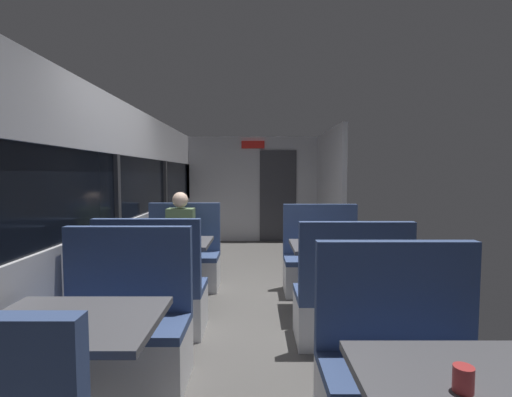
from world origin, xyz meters
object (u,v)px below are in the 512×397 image
at_px(bench_rear_aisle_facing_end, 351,306).
at_px(bench_rear_aisle_facing_entry, 323,266).
at_px(bench_mid_window_facing_entry, 184,262).
at_px(bench_near_window_facing_entry, 123,336).
at_px(dining_table_mid_window, 171,250).
at_px(bench_mid_window_facing_end, 154,298).
at_px(coffee_cup_primary, 465,379).
at_px(coffee_cup_secondary, 348,244).
at_px(seated_passenger, 183,248).
at_px(dining_table_near_window, 73,337).
at_px(bench_front_aisle_facing_entry, 406,384).
at_px(dining_table_rear_aisle, 335,254).

xyz_separation_m(bench_rear_aisle_facing_end, bench_rear_aisle_facing_entry, (0.00, 1.40, 0.00)).
bearing_deg(bench_mid_window_facing_entry, bench_near_window_facing_entry, -90.00).
relative_size(dining_table_mid_window, bench_mid_window_facing_end, 0.82).
height_order(bench_rear_aisle_facing_end, coffee_cup_primary, bench_rear_aisle_facing_end).
bearing_deg(coffee_cup_secondary, seated_passenger, 152.16).
height_order(dining_table_mid_window, coffee_cup_primary, coffee_cup_primary).
bearing_deg(bench_mid_window_facing_end, coffee_cup_secondary, 9.86).
distance_m(coffee_cup_primary, coffee_cup_secondary, 2.48).
relative_size(dining_table_mid_window, coffee_cup_secondary, 10.00).
distance_m(bench_mid_window_facing_end, bench_rear_aisle_facing_end, 1.80).
relative_size(dining_table_near_window, bench_front_aisle_facing_entry, 0.82).
distance_m(bench_front_aisle_facing_entry, coffee_cup_primary, 0.88).
bearing_deg(coffee_cup_secondary, dining_table_mid_window, 168.90).
bearing_deg(bench_front_aisle_facing_entry, bench_mid_window_facing_end, 141.88).
distance_m(bench_mid_window_facing_end, bench_rear_aisle_facing_entry, 2.15).
distance_m(dining_table_near_window, seated_passenger, 2.83).
bearing_deg(dining_table_mid_window, seated_passenger, 90.00).
distance_m(bench_mid_window_facing_entry, coffee_cup_secondary, 2.22).
distance_m(dining_table_mid_window, bench_rear_aisle_facing_end, 2.03).
xyz_separation_m(dining_table_rear_aisle, bench_rear_aisle_facing_end, (0.00, -0.70, -0.31)).
bearing_deg(bench_rear_aisle_facing_end, dining_table_rear_aisle, 90.00).
bearing_deg(bench_near_window_facing_entry, bench_rear_aisle_facing_end, 18.66).
distance_m(dining_table_near_window, coffee_cup_secondary, 2.64).
xyz_separation_m(bench_near_window_facing_entry, bench_mid_window_facing_entry, (0.00, 2.20, 0.00)).
relative_size(bench_rear_aisle_facing_end, coffee_cup_secondary, 12.22).
relative_size(dining_table_near_window, dining_table_mid_window, 1.00).
height_order(dining_table_mid_window, bench_rear_aisle_facing_end, bench_rear_aisle_facing_end).
xyz_separation_m(bench_front_aisle_facing_entry, coffee_cup_secondary, (0.10, 1.73, 0.46)).
bearing_deg(bench_front_aisle_facing_entry, bench_rear_aisle_facing_entry, 90.00).
distance_m(dining_table_mid_window, bench_front_aisle_facing_entry, 2.78).
height_order(bench_rear_aisle_facing_end, seated_passenger, seated_passenger).
relative_size(bench_mid_window_facing_end, bench_mid_window_facing_entry, 1.00).
xyz_separation_m(dining_table_rear_aisle, coffee_cup_secondary, (0.10, -0.17, 0.15)).
xyz_separation_m(seated_passenger, coffee_cup_secondary, (1.89, -1.00, 0.25)).
distance_m(bench_mid_window_facing_entry, dining_table_rear_aisle, 2.03).
xyz_separation_m(dining_table_near_window, bench_front_aisle_facing_entry, (1.79, 0.10, -0.31)).
distance_m(dining_table_near_window, dining_table_rear_aisle, 2.69).
relative_size(bench_mid_window_facing_entry, coffee_cup_secondary, 12.22).
bearing_deg(seated_passenger, coffee_cup_primary, -64.19).
distance_m(bench_near_window_facing_entry, seated_passenger, 2.14).
xyz_separation_m(dining_table_near_window, bench_near_window_facing_entry, (0.00, 0.70, -0.31)).
distance_m(bench_mid_window_facing_end, bench_front_aisle_facing_entry, 2.28).
height_order(bench_near_window_facing_entry, seated_passenger, seated_passenger).
distance_m(bench_near_window_facing_entry, coffee_cup_primary, 2.20).
relative_size(bench_mid_window_facing_entry, bench_front_aisle_facing_entry, 1.00).
height_order(bench_front_aisle_facing_entry, bench_rear_aisle_facing_entry, same).
bearing_deg(bench_rear_aisle_facing_entry, bench_rear_aisle_facing_end, -90.00).
bearing_deg(coffee_cup_secondary, bench_front_aisle_facing_entry, -93.29).
bearing_deg(bench_mid_window_facing_entry, seated_passenger, -90.00).
xyz_separation_m(bench_mid_window_facing_end, dining_table_rear_aisle, (1.79, 0.50, 0.31)).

